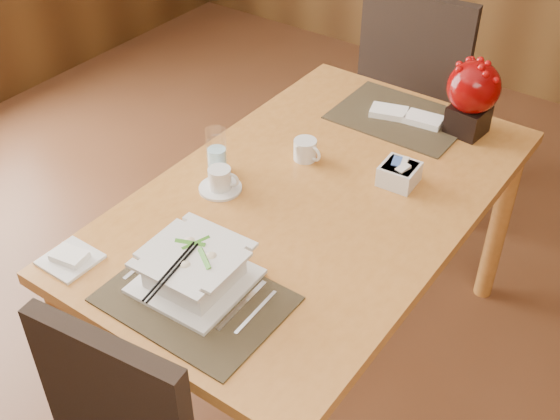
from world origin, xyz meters
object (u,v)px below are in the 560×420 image
Objects in this scene: berry_decor at (473,94)px; coffee_cup at (220,181)px; far_chair at (419,88)px; soup_setting at (194,269)px; water_glass at (217,151)px; sugar_caddy at (399,174)px; bread_plate at (70,260)px; dining_table at (314,219)px; creamer_jug at (305,150)px.

coffee_cup is at bearing -122.54° from berry_decor.
far_chair reaches higher than coffee_cup.
soup_setting is at bearing -103.42° from berry_decor.
sugar_caddy is at bearing 28.67° from water_glass.
coffee_cup reaches higher than bread_plate.
water_glass is at bearing 76.44° from far_chair.
coffee_cup is at bearing 118.69° from soup_setting.
soup_setting is 2.08× the size of coffee_cup.
far_chair reaches higher than berry_decor.
water_glass is 0.14× the size of far_chair.
sugar_caddy is at bearing 47.84° from dining_table.
soup_setting is at bearing 88.44° from far_chair.
soup_setting is 0.74m from sugar_caddy.
berry_decor is 0.72m from far_chair.
coffee_cup is at bearing 80.13° from far_chair.
water_glass reaches higher than soup_setting.
berry_decor reaches higher than soup_setting.
sugar_caddy is 0.79× the size of bread_plate.
berry_decor is 0.25× the size of far_chair.
far_chair is at bearing 83.53° from bread_plate.
creamer_jug is at bearing 67.98° from coffee_cup.
creamer_jug is 0.31m from sugar_caddy.
dining_table is at bearing -132.16° from sugar_caddy.
berry_decor reaches higher than bread_plate.
bread_plate is (-0.05, -0.56, -0.07)m from water_glass.
dining_table is at bearing -110.90° from berry_decor.
soup_setting is 1.62m from far_chair.
far_chair is at bearing 128.87° from berry_decor.
coffee_cup is 0.89m from berry_decor.
far_chair is at bearing 82.94° from water_glass.
creamer_jug is at bearing 96.47° from soup_setting.
creamer_jug is (-0.13, 0.14, 0.13)m from dining_table.
bread_plate is (-0.24, -0.78, -0.03)m from creamer_jug.
soup_setting is at bearing -94.02° from dining_table.
water_glass is at bearing 84.75° from bread_plate.
water_glass is at bearing -129.18° from berry_decor.
water_glass is 0.57m from bread_plate.
soup_setting is (-0.04, -0.51, 0.15)m from dining_table.
bread_plate is (-0.33, -0.13, -0.05)m from soup_setting.
dining_table is 11.34× the size of coffee_cup.
creamer_jug is (0.19, 0.22, -0.04)m from water_glass.
soup_setting is at bearing -71.41° from creamer_jug.
soup_setting reaches higher than creamer_jug.
water_glass is 1.55× the size of creamer_jug.
creamer_jug is (-0.09, 0.65, -0.02)m from soup_setting.
berry_decor is (0.26, 1.10, 0.09)m from soup_setting.
creamer_jug reaches higher than dining_table.
far_chair is (-0.35, 0.90, -0.21)m from sugar_caddy.
soup_setting is 1.05× the size of berry_decor.
soup_setting is at bearing -56.83° from water_glass.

